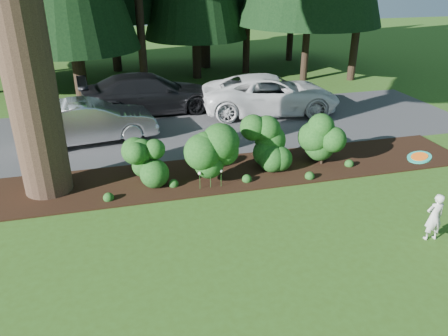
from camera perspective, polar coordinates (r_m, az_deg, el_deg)
The scene contains 10 objects.
ground at distance 10.21m, azimuth 3.01°, elevation -8.60°, with size 80.00×80.00×0.00m, color #335518.
mulch_bed at distance 12.92m, azimuth -1.31°, elevation -0.81°, with size 16.00×2.50×0.05m, color black.
driveway at distance 16.78m, azimuth -4.72°, elevation 5.25°, with size 22.00×6.00×0.03m, color #38383A.
shrub_row at distance 12.69m, azimuth 2.16°, elevation 2.55°, with size 6.53×1.60×1.61m.
lily_cluster at distance 11.91m, azimuth -1.78°, elevation -0.64°, with size 0.69×0.09×0.57m.
car_silver_wagon at distance 15.81m, azimuth -17.03°, elevation 5.83°, with size 1.54×4.43×1.46m, color #B2B2B7.
car_white_suv at distance 18.39m, azimuth 6.12°, elevation 9.55°, with size 2.60×5.64×1.57m, color white.
car_dark_suv at distance 18.58m, azimuth -9.76°, elevation 9.57°, with size 2.26×5.57×1.62m, color black.
child at distance 10.79m, azimuth 25.77°, elevation -5.79°, with size 0.42×0.27×1.14m, color silver.
frisbee at distance 9.56m, azimuth 24.16°, elevation 1.31°, with size 0.45×0.46×0.16m.
Camera 1 is at (-2.67, -8.09, 5.62)m, focal length 35.00 mm.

